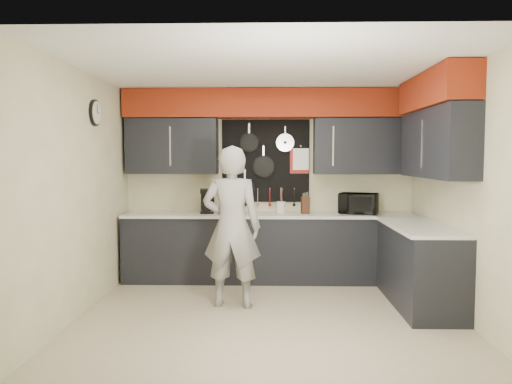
{
  "coord_description": "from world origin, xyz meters",
  "views": [
    {
      "loc": [
        -0.0,
        -5.25,
        1.68
      ],
      "look_at": [
        -0.15,
        0.5,
        1.27
      ],
      "focal_mm": 35.0,
      "sensor_mm": 36.0,
      "label": 1
    }
  ],
  "objects_px": {
    "microwave": "(358,203)",
    "person": "(232,227)",
    "knife_block": "(305,205)",
    "coffee_maker": "(207,200)",
    "utensil_crock": "(281,207)"
  },
  "relations": [
    {
      "from": "knife_block",
      "to": "coffee_maker",
      "type": "relative_size",
      "value": 0.69
    },
    {
      "from": "microwave",
      "to": "person",
      "type": "height_order",
      "value": "person"
    },
    {
      "from": "utensil_crock",
      "to": "coffee_maker",
      "type": "xyz_separation_m",
      "value": [
        -1.0,
        -0.04,
        0.09
      ]
    },
    {
      "from": "microwave",
      "to": "person",
      "type": "relative_size",
      "value": 0.28
    },
    {
      "from": "microwave",
      "to": "knife_block",
      "type": "relative_size",
      "value": 2.18
    },
    {
      "from": "knife_block",
      "to": "coffee_maker",
      "type": "distance_m",
      "value": 1.33
    },
    {
      "from": "knife_block",
      "to": "person",
      "type": "xyz_separation_m",
      "value": [
        -0.9,
        -1.15,
        -0.13
      ]
    },
    {
      "from": "microwave",
      "to": "person",
      "type": "bearing_deg",
      "value": -125.04
    },
    {
      "from": "coffee_maker",
      "to": "knife_block",
      "type": "bearing_deg",
      "value": -10.13
    },
    {
      "from": "utensil_crock",
      "to": "coffee_maker",
      "type": "bearing_deg",
      "value": -177.73
    },
    {
      "from": "microwave",
      "to": "knife_block",
      "type": "bearing_deg",
      "value": -158.62
    },
    {
      "from": "microwave",
      "to": "person",
      "type": "distance_m",
      "value": 2.01
    },
    {
      "from": "utensil_crock",
      "to": "coffee_maker",
      "type": "height_order",
      "value": "coffee_maker"
    },
    {
      "from": "coffee_maker",
      "to": "person",
      "type": "relative_size",
      "value": 0.18
    },
    {
      "from": "utensil_crock",
      "to": "person",
      "type": "height_order",
      "value": "person"
    }
  ]
}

